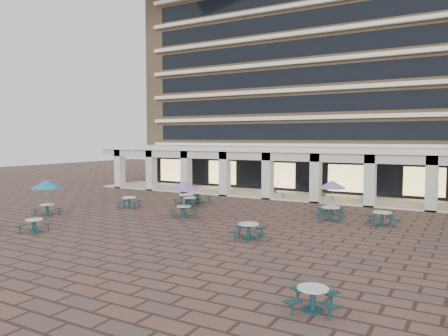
{
  "coord_description": "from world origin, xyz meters",
  "views": [
    {
      "loc": [
        13.12,
        -21.54,
        5.23
      ],
      "look_at": [
        -1.01,
        3.0,
        3.25
      ],
      "focal_mm": 35.0,
      "sensor_mm": 36.0,
      "label": 1
    }
  ],
  "objects": [
    {
      "name": "picnic_table_4",
      "position": [
        -11.88,
        -2.16,
        1.99
      ],
      "size": [
        2.03,
        2.03,
        2.34
      ],
      "rotation": [
        0.0,
        0.0,
        0.16
      ],
      "color": "#143B3E",
      "rests_on": "ground"
    },
    {
      "name": "picnic_table_6",
      "position": [
        -3.38,
        1.82,
        2.01
      ],
      "size": [
        2.05,
        2.05,
        2.37
      ],
      "rotation": [
        0.0,
        0.0,
        0.04
      ],
      "color": "#143B3E",
      "rests_on": "ground"
    },
    {
      "name": "picnic_table_13",
      "position": [
        8.47,
        5.44,
        0.49
      ],
      "size": [
        2.2,
        2.2,
        0.82
      ],
      "rotation": [
        0.0,
        0.0,
        0.35
      ],
      "color": "#143B3E",
      "rests_on": "ground"
    },
    {
      "name": "picnic_table_7",
      "position": [
        3.14,
        -1.66,
        0.49
      ],
      "size": [
        2.15,
        2.15,
        0.82
      ],
      "rotation": [
        0.0,
        0.0,
        0.29
      ],
      "color": "#143B3E",
      "rests_on": "ground"
    },
    {
      "name": "picnic_table_1",
      "position": [
        -7.99,
        -6.04,
        0.42
      ],
      "size": [
        1.83,
        1.83,
        0.7
      ],
      "rotation": [
        0.0,
        0.0,
        0.27
      ],
      "color": "#143B3E",
      "rests_on": "ground"
    },
    {
      "name": "planter_right",
      "position": [
        2.61,
        12.9,
        0.51
      ],
      "size": [
        1.5,
        0.8,
        1.26
      ],
      "color": "#9B9B96",
      "rests_on": "ground"
    },
    {
      "name": "picnic_table_11",
      "position": [
        4.75,
        7.84,
        1.95
      ],
      "size": [
        1.98,
        1.98,
        2.29
      ],
      "rotation": [
        0.0,
        0.0,
        -0.02
      ],
      "color": "#143B3E",
      "rests_on": "ground"
    },
    {
      "name": "apartment_building",
      "position": [
        0.0,
        25.47,
        12.6
      ],
      "size": [
        40.0,
        15.5,
        25.2
      ],
      "color": "#8C6F4F",
      "rests_on": "ground"
    },
    {
      "name": "picnic_table_12",
      "position": [
        -6.21,
        6.12,
        0.5
      ],
      "size": [
        2.15,
        2.15,
        0.84
      ],
      "rotation": [
        0.0,
        0.0,
        0.22
      ],
      "color": "#143B3E",
      "rests_on": "ground"
    },
    {
      "name": "picnic_table_9",
      "position": [
        -5.4,
        5.46,
        0.43
      ],
      "size": [
        1.64,
        1.64,
        0.72
      ],
      "rotation": [
        0.0,
        0.0,
        0.01
      ],
      "color": "#143B3E",
      "rests_on": "ground"
    },
    {
      "name": "picnic_table_2",
      "position": [
        9.03,
        -9.05,
        0.43
      ],
      "size": [
        1.84,
        1.84,
        0.72
      ],
      "rotation": [
        0.0,
        0.0,
        0.22
      ],
      "color": "#143B3E",
      "rests_on": "ground"
    },
    {
      "name": "ground",
      "position": [
        0.0,
        0.0,
        0.0
      ],
      "size": [
        120.0,
        120.0,
        0.0
      ],
      "primitive_type": "plane",
      "color": "brown",
      "rests_on": "ground"
    },
    {
      "name": "picnic_table_5",
      "position": [
        -9.15,
        2.92,
        0.48
      ],
      "size": [
        2.17,
        2.17,
        0.8
      ],
      "rotation": [
        0.0,
        0.0,
        0.4
      ],
      "color": "#143B3E",
      "rests_on": "ground"
    },
    {
      "name": "picnic_table_8",
      "position": [
        -6.0,
        7.48,
        0.52
      ],
      "size": [
        2.05,
        2.05,
        0.86
      ],
      "rotation": [
        0.0,
        0.0,
        -0.08
      ],
      "color": "#143B3E",
      "rests_on": "ground"
    },
    {
      "name": "picnic_table_10",
      "position": [
        5.35,
        5.48,
        0.52
      ],
      "size": [
        2.09,
        2.09,
        0.87
      ],
      "rotation": [
        0.0,
        0.0,
        0.11
      ],
      "color": "#143B3E",
      "rests_on": "ground"
    },
    {
      "name": "planter_left",
      "position": [
        -1.66,
        12.9,
        0.42
      ],
      "size": [
        1.5,
        0.69,
        1.15
      ],
      "color": "#9B9B96",
      "rests_on": "ground"
    },
    {
      "name": "retail_arcade",
      "position": [
        0.0,
        14.8,
        3.0
      ],
      "size": [
        42.0,
        6.6,
        4.4
      ],
      "color": "white",
      "rests_on": "ground"
    }
  ]
}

